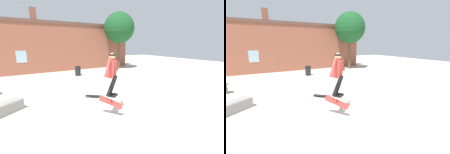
% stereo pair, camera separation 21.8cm
% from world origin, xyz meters
% --- Properties ---
extents(ground_plane, '(40.00, 40.00, 0.00)m').
position_xyz_m(ground_plane, '(0.00, 0.00, 0.00)').
color(ground_plane, beige).
extents(building_backdrop, '(15.42, 0.52, 4.96)m').
position_xyz_m(building_backdrop, '(-0.01, 9.35, 2.12)').
color(building_backdrop, '#93513D').
rests_on(building_backdrop, ground_plane).
extents(tree_right, '(2.77, 2.77, 5.12)m').
position_xyz_m(tree_right, '(5.64, 7.87, 3.72)').
color(tree_right, brown).
rests_on(tree_right, ground_plane).
extents(trash_bin, '(0.45, 0.45, 0.71)m').
position_xyz_m(trash_bin, '(1.20, 6.72, 0.38)').
color(trash_bin, black).
rests_on(trash_bin, ground_plane).
extents(skater, '(0.99, 0.85, 1.43)m').
position_xyz_m(skater, '(0.16, 0.10, 1.49)').
color(skater, '#B23833').
extents(skateboard_flipping, '(0.61, 0.62, 0.40)m').
position_xyz_m(skateboard_flipping, '(0.06, 0.02, 0.46)').
color(skateboard_flipping, red).
extents(skateboard_resting, '(0.70, 0.65, 0.08)m').
position_xyz_m(skateboard_resting, '(0.29, 1.87, 0.07)').
color(skateboard_resting, black).
rests_on(skateboard_resting, ground_plane).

